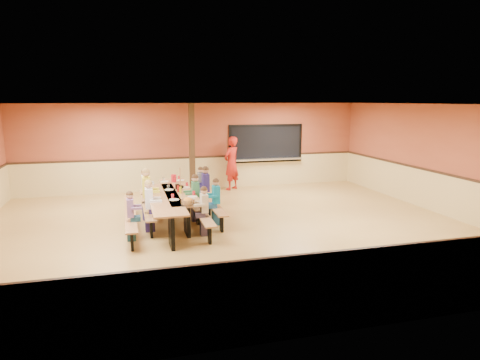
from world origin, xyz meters
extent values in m
plane|color=olive|center=(0.00, 0.00, 0.00)|extent=(12.00, 12.00, 0.00)
cube|color=brown|center=(0.00, 5.00, 1.50)|extent=(12.00, 0.04, 3.00)
cube|color=brown|center=(0.00, -5.00, 1.50)|extent=(12.00, 0.04, 3.00)
cube|color=brown|center=(6.00, 0.00, 1.50)|extent=(0.04, 10.00, 3.00)
cube|color=white|center=(0.00, 0.00, 3.00)|extent=(12.00, 10.00, 0.04)
cube|color=black|center=(2.60, 4.97, 1.55)|extent=(2.60, 0.06, 1.20)
cube|color=silver|center=(2.60, 4.88, 0.98)|extent=(2.70, 0.28, 0.06)
cube|color=#311F10|center=(-0.20, 4.40, 1.50)|extent=(0.18, 0.18, 3.00)
cube|color=#9E6A3E|center=(-1.05, 1.37, 0.72)|extent=(0.75, 3.60, 0.04)
cube|color=black|center=(-1.05, -0.18, 0.35)|extent=(0.08, 0.60, 0.70)
cube|color=black|center=(-1.05, 2.92, 0.35)|extent=(0.08, 0.60, 0.70)
cube|color=#9E6A3E|center=(-1.88, 1.37, 0.43)|extent=(0.26, 3.60, 0.04)
cube|color=black|center=(-1.88, 1.37, 0.21)|extent=(0.06, 0.18, 0.41)
cube|color=#9E6A3E|center=(-0.23, 1.37, 0.43)|extent=(0.26, 3.60, 0.04)
cube|color=black|center=(-0.23, 1.37, 0.21)|extent=(0.06, 0.18, 0.41)
cube|color=#9E6A3E|center=(-1.50, 0.60, 0.72)|extent=(0.75, 3.60, 0.04)
cube|color=black|center=(-1.50, -0.95, 0.35)|extent=(0.08, 0.60, 0.70)
cube|color=black|center=(-1.50, 2.15, 0.35)|extent=(0.08, 0.60, 0.70)
cube|color=#9E6A3E|center=(-2.32, 0.60, 0.43)|extent=(0.26, 3.60, 0.04)
cube|color=black|center=(-2.32, 0.60, 0.21)|extent=(0.06, 0.18, 0.41)
cube|color=#9E6A3E|center=(-0.67, 0.60, 0.43)|extent=(0.26, 3.60, 0.04)
cube|color=black|center=(-0.67, 0.60, 0.21)|extent=(0.06, 0.18, 0.41)
imported|color=#A31A12|center=(1.20, 4.55, 0.93)|extent=(0.81, 0.77, 1.86)
cylinder|color=red|center=(-1.03, 2.58, 0.85)|extent=(0.16, 0.16, 0.22)
cube|color=black|center=(-1.05, 1.55, 0.80)|extent=(0.10, 0.14, 0.13)
cylinder|color=yellow|center=(-1.05, 0.98, 0.82)|extent=(0.06, 0.06, 0.17)
cylinder|color=#B2140F|center=(-1.08, 1.15, 0.82)|extent=(0.06, 0.06, 0.17)
cube|color=black|center=(-0.96, 1.68, 0.77)|extent=(0.16, 0.16, 0.06)
cube|color=#9E6A3E|center=(-0.96, 1.68, 1.05)|extent=(0.02, 0.09, 0.50)
camera|label=1|loc=(-2.37, -9.78, 3.09)|focal=32.00mm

